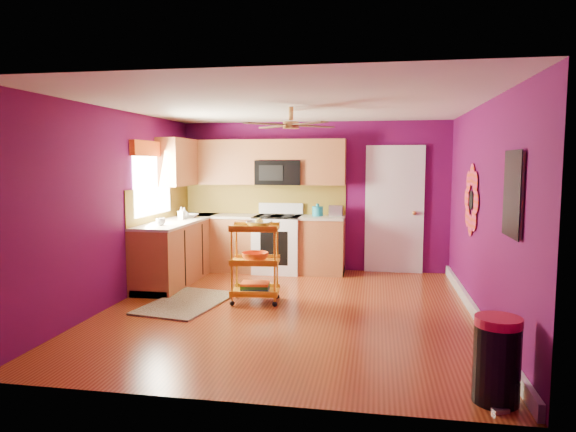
# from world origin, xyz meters

# --- Properties ---
(ground) EXTENTS (5.00, 5.00, 0.00)m
(ground) POSITION_xyz_m (0.00, 0.00, 0.00)
(ground) COLOR maroon
(ground) RESTS_ON ground
(room_envelope) EXTENTS (4.54, 5.04, 2.52)m
(room_envelope) POSITION_xyz_m (0.03, 0.00, 1.63)
(room_envelope) COLOR #580A47
(room_envelope) RESTS_ON ground
(lower_cabinets) EXTENTS (2.81, 2.31, 0.94)m
(lower_cabinets) POSITION_xyz_m (-1.35, 1.82, 0.43)
(lower_cabinets) COLOR brown
(lower_cabinets) RESTS_ON ground
(electric_range) EXTENTS (0.76, 0.66, 1.13)m
(electric_range) POSITION_xyz_m (-0.55, 2.17, 0.48)
(electric_range) COLOR white
(electric_range) RESTS_ON ground
(upper_cabinetry) EXTENTS (2.80, 2.30, 1.26)m
(upper_cabinetry) POSITION_xyz_m (-1.24, 2.17, 1.80)
(upper_cabinetry) COLOR brown
(upper_cabinetry) RESTS_ON ground
(left_window) EXTENTS (0.08, 1.35, 1.08)m
(left_window) POSITION_xyz_m (-2.22, 1.05, 1.74)
(left_window) COLOR white
(left_window) RESTS_ON ground
(panel_door) EXTENTS (0.95, 0.11, 2.15)m
(panel_door) POSITION_xyz_m (1.35, 2.47, 1.02)
(panel_door) COLOR white
(panel_door) RESTS_ON ground
(right_wall_art) EXTENTS (0.04, 2.74, 1.04)m
(right_wall_art) POSITION_xyz_m (2.23, -0.34, 1.44)
(right_wall_art) COLOR black
(right_wall_art) RESTS_ON ground
(ceiling_fan) EXTENTS (1.01, 1.01, 0.26)m
(ceiling_fan) POSITION_xyz_m (0.00, 0.20, 2.29)
(ceiling_fan) COLOR #BF8C3F
(ceiling_fan) RESTS_ON ground
(shag_rug) EXTENTS (1.07, 1.51, 0.02)m
(shag_rug) POSITION_xyz_m (-1.34, 0.06, 0.01)
(shag_rug) COLOR black
(shag_rug) RESTS_ON ground
(rolling_cart) EXTENTS (0.66, 0.51, 1.11)m
(rolling_cart) POSITION_xyz_m (-0.48, 0.27, 0.57)
(rolling_cart) COLOR gold
(rolling_cart) RESTS_ON ground
(trash_can) EXTENTS (0.45, 0.45, 0.67)m
(trash_can) POSITION_xyz_m (1.98, -2.15, 0.33)
(trash_can) COLOR black
(trash_can) RESTS_ON ground
(teal_kettle) EXTENTS (0.18, 0.18, 0.21)m
(teal_kettle) POSITION_xyz_m (0.10, 2.25, 1.02)
(teal_kettle) COLOR teal
(teal_kettle) RESTS_ON lower_cabinets
(toaster) EXTENTS (0.22, 0.15, 0.18)m
(toaster) POSITION_xyz_m (0.40, 2.28, 1.03)
(toaster) COLOR beige
(toaster) RESTS_ON lower_cabinets
(soap_bottle_a) EXTENTS (0.09, 0.09, 0.20)m
(soap_bottle_a) POSITION_xyz_m (-1.92, 1.38, 1.04)
(soap_bottle_a) COLOR #EA3F72
(soap_bottle_a) RESTS_ON lower_cabinets
(soap_bottle_b) EXTENTS (0.14, 0.14, 0.18)m
(soap_bottle_b) POSITION_xyz_m (-1.90, 1.46, 1.03)
(soap_bottle_b) COLOR white
(soap_bottle_b) RESTS_ON lower_cabinets
(counter_dish) EXTENTS (0.24, 0.24, 0.06)m
(counter_dish) POSITION_xyz_m (-1.88, 1.69, 0.97)
(counter_dish) COLOR white
(counter_dish) RESTS_ON lower_cabinets
(counter_cup) EXTENTS (0.13, 0.13, 0.10)m
(counter_cup) POSITION_xyz_m (-1.93, 0.63, 0.99)
(counter_cup) COLOR white
(counter_cup) RESTS_ON lower_cabinets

